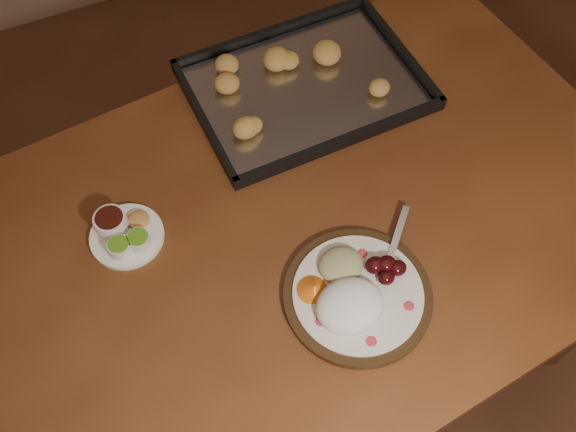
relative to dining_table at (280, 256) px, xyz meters
name	(u,v)px	position (x,y,z in m)	size (l,w,h in m)	color
dining_table	(280,256)	(0.00, 0.00, 0.00)	(1.58, 1.05, 0.75)	brown
dinner_plate	(354,294)	(0.07, -0.18, 0.12)	(0.31, 0.27, 0.06)	black
condiment_saucer	(124,233)	(-0.27, 0.11, 0.11)	(0.14, 0.14, 0.05)	white
baking_tray	(305,85)	(0.20, 0.31, 0.11)	(0.50, 0.37, 0.05)	black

